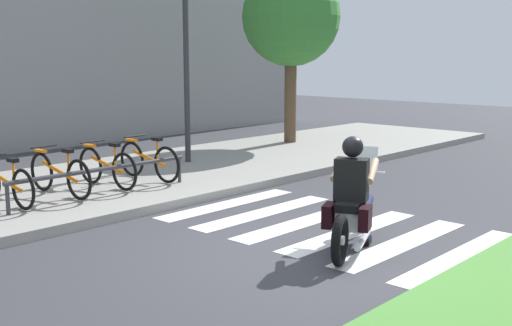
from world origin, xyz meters
TOP-DOWN VIEW (x-y plane):
  - ground_plane at (0.00, 0.00)m, footprint 48.00×48.00m
  - grass_median at (0.00, -2.34)m, footprint 24.00×1.10m
  - sidewalk at (0.00, 4.97)m, footprint 24.00×4.40m
  - crosswalk_stripe_0 at (1.13, -1.60)m, footprint 2.80×0.40m
  - crosswalk_stripe_1 at (1.13, -0.80)m, footprint 2.80×0.40m
  - crosswalk_stripe_2 at (1.13, 0.00)m, footprint 2.80×0.40m
  - crosswalk_stripe_3 at (1.13, 0.80)m, footprint 2.80×0.40m
  - crosswalk_stripe_4 at (1.13, 1.60)m, footprint 2.80×0.40m
  - crosswalk_stripe_5 at (1.13, 2.40)m, footprint 2.80×0.40m
  - motorcycle at (0.60, -0.38)m, footprint 2.06×1.05m
  - rider at (0.52, -0.41)m, footprint 0.76×0.70m
  - bicycle_0 at (-1.64, 4.36)m, footprint 0.48×1.61m
  - bicycle_1 at (-0.75, 4.36)m, footprint 0.48×1.72m
  - bicycle_2 at (0.15, 4.36)m, footprint 0.48×1.61m
  - bicycle_3 at (1.04, 4.36)m, footprint 0.48×1.63m
  - bike_rack at (-0.30, 3.80)m, footprint 3.29×0.07m
  - street_lamp at (2.86, 5.37)m, footprint 0.28×0.28m
  - tree_near_rack at (6.74, 5.77)m, footprint 2.51×2.51m

SIDE VIEW (x-z plane):
  - ground_plane at x=0.00m, z-range 0.00..0.00m
  - crosswalk_stripe_0 at x=1.13m, z-range 0.00..0.01m
  - crosswalk_stripe_1 at x=1.13m, z-range 0.00..0.01m
  - crosswalk_stripe_2 at x=1.13m, z-range 0.00..0.01m
  - crosswalk_stripe_3 at x=1.13m, z-range 0.00..0.01m
  - crosswalk_stripe_4 at x=1.13m, z-range 0.00..0.01m
  - crosswalk_stripe_5 at x=1.13m, z-range 0.00..0.01m
  - grass_median at x=0.00m, z-range 0.00..0.08m
  - sidewalk at x=0.00m, z-range 0.00..0.15m
  - motorcycle at x=0.60m, z-range -0.15..1.05m
  - bicycle_0 at x=-1.64m, z-range 0.12..0.87m
  - bicycle_2 at x=0.15m, z-range 0.11..0.90m
  - bicycle_1 at x=-0.75m, z-range 0.11..0.90m
  - bicycle_3 at x=1.04m, z-range 0.11..0.91m
  - bike_rack at x=-0.30m, z-range 0.32..0.80m
  - rider at x=0.52m, z-range 0.10..1.53m
  - street_lamp at x=2.86m, z-range 0.47..5.17m
  - tree_near_rack at x=6.74m, z-range 1.02..5.64m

